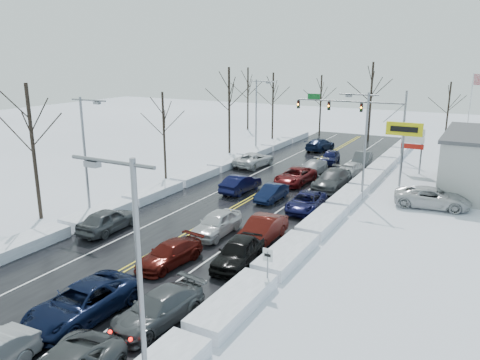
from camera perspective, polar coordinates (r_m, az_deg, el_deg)
The scene contains 42 objects.
ground at distance 35.08m, azimuth -3.24°, elevation -4.81°, with size 160.00×160.00×0.00m, color white.
road_surface at distance 36.70m, azimuth -1.60°, elevation -3.88°, with size 14.00×84.00×0.01m, color black.
snow_bank_left at distance 40.86m, azimuth -10.87°, elevation -2.17°, with size 1.90×72.00×0.75m, color white.
snow_bank_right at distance 33.75m, azimuth 9.70°, elevation -5.82°, with size 1.90×72.00×0.75m, color white.
traffic_signal_mast at distance 58.10m, azimuth 14.50°, elevation 8.19°, with size 13.28×0.39×8.00m.
tires_plus_sign at distance 45.10m, azimuth 19.36°, elevation 5.37°, with size 3.20×0.34×6.00m.
used_vehicles_sign at distance 51.23m, azimuth 20.33°, elevation 4.44°, with size 2.20×0.22×4.65m.
speed_limit_sign at distance 24.31m, azimuth 3.39°, elevation -9.91°, with size 0.55×0.09×2.35m.
flagpole at distance 58.38m, azimuth 26.33°, elevation 7.60°, with size 1.87×1.20×10.00m.
streetlight_se at distance 15.07m, azimuth -12.75°, elevation -11.14°, with size 3.20×0.25×9.00m.
streetlight_ne at distance 39.66m, azimuth 14.79°, elevation 4.97°, with size 3.20×0.25×9.00m.
streetlight_sw at distance 35.82m, azimuth -18.22°, elevation 3.69°, with size 3.20×0.25×9.00m.
streetlight_nw at distance 58.42m, azimuth 2.16°, elevation 8.52°, with size 3.20×0.25×9.00m.
tree_left_b at distance 36.71m, azimuth -24.17°, elevation 6.04°, with size 4.00×4.00×10.00m.
tree_left_c at distance 45.98m, azimuth -9.33°, elevation 7.38°, with size 3.40×3.40×8.50m.
tree_left_d at distance 57.83m, azimuth -1.34°, elevation 10.47°, with size 4.20×4.20×10.50m.
tree_left_e at distance 68.36m, azimuth 4.05°, elevation 10.54°, with size 3.80×3.80×9.50m.
tree_far_a at distance 76.87m, azimuth 0.97°, elevation 11.32°, with size 4.00×4.00×10.00m.
tree_far_b at distance 73.12m, azimuth 9.85°, elevation 10.38°, with size 3.60×3.60×9.00m.
tree_far_c at distance 68.92m, azimuth 15.76°, elevation 10.94°, with size 4.40×4.40×11.00m.
tree_far_d at distance 69.00m, azimuth 24.14°, elevation 8.76°, with size 3.40×3.40×8.50m.
queued_car_2 at distance 23.86m, azimuth -18.51°, elevation -15.65°, with size 2.67×5.79×1.61m, color black.
queued_car_3 at distance 28.11m, azimuth -8.56°, elevation -10.15°, with size 1.87×4.60×1.33m, color #450D09.
queued_car_4 at distance 32.20m, azimuth -2.88°, elevation -6.65°, with size 1.90×4.72×1.61m, color silver.
queued_car_5 at distance 39.59m, azimuth 3.87°, elevation -2.49°, with size 1.43×4.10×1.35m, color black.
queued_car_6 at distance 44.91m, azimuth 6.73°, elevation -0.45°, with size 2.51×5.44×1.51m, color #500A0C.
queued_car_7 at distance 48.82m, azimuth 8.79°, elevation 0.73°, with size 1.95×4.81×1.40m, color gray.
queued_car_8 at distance 54.15m, azimuth 10.90°, elevation 2.04°, with size 1.74×4.32×1.47m, color black.
queued_car_11 at distance 22.70m, azimuth -9.88°, elevation -16.74°, with size 2.02×4.96×1.44m, color #45484A.
queued_car_12 at distance 27.75m, azimuth -0.21°, elevation -10.31°, with size 1.93×4.79×1.63m, color black.
queued_car_13 at distance 31.02m, azimuth 2.68°, elevation -7.51°, with size 1.73×4.97×1.64m, color #430D09.
queued_car_14 at distance 37.37m, azimuth 8.03°, elevation -3.68°, with size 2.35×5.09×1.41m, color black.
queued_car_15 at distance 43.88m, azimuth 11.13°, elevation -1.00°, with size 2.38×5.86×1.70m, color #3A3D3F.
queued_car_16 at distance 48.88m, azimuth 13.18°, elevation 0.53°, with size 1.64×4.08×1.39m, color silver.
queued_car_17 at distance 53.37m, azimuth 14.61°, elevation 1.64°, with size 1.65×4.72×1.56m, color #3F4244.
oncoming_car_0 at distance 41.92m, azimuth 0.09°, elevation -1.46°, with size 1.66×4.77×1.57m, color black.
oncoming_car_1 at distance 51.65m, azimuth 1.73°, elevation 1.69°, with size 2.58×5.59×1.55m, color silver.
oncoming_car_2 at distance 61.38m, azimuth 9.70°, elevation 3.61°, with size 2.15×5.29×1.53m, color black.
oncoming_car_3 at distance 34.04m, azimuth -15.70°, elevation -6.00°, with size 1.93×4.79×1.63m, color #414447.
parked_car_0 at distance 40.75m, azimuth 22.29°, elevation -3.10°, with size 2.69×5.83×1.62m, color silver.
parked_car_1 at distance 44.63m, azimuth 26.92°, elevation -2.10°, with size 2.36×5.80×1.68m, color #393C3D.
parked_car_2 at distance 50.50m, azimuth 24.72°, elevation -0.01°, with size 2.03×5.05×1.72m, color black.
Camera 1 is at (17.45, -28.03, 11.84)m, focal length 35.00 mm.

